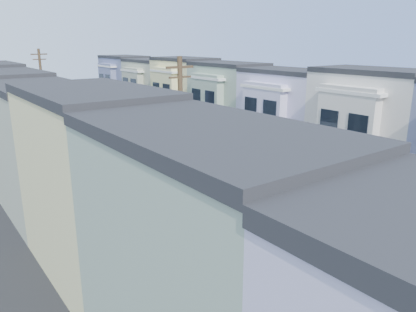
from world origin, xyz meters
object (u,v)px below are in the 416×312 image
at_px(tree_far_r, 147,99).
at_px(utility_pole_near, 181,152).
at_px(tree_e, 32,96).
at_px(parked_right_c, 178,140).
at_px(parked_left_d, 126,176).
at_px(parked_right_d, 141,128).
at_px(parked_left_c, 232,239).
at_px(tree_b, 273,181).
at_px(tree_c, 140,138).
at_px(lead_sedan, 167,151).
at_px(parked_right_b, 345,198).
at_px(parked_left_b, 352,309).
at_px(tree_d, 82,112).
at_px(utility_pole_far, 44,99).
at_px(fedex_truck, 207,154).

xyz_separation_m(tree_far_r, utility_pole_near, (-13.19, -28.28, 1.44)).
relative_size(tree_e, parked_right_c, 1.67).
bearing_deg(tree_far_r, parked_left_d, -123.14).
relative_size(parked_left_d, parked_right_d, 1.35).
bearing_deg(tree_e, parked_left_c, -87.60).
height_order(tree_b, tree_c, tree_b).
height_order(tree_far_r, parked_right_c, tree_far_r).
relative_size(tree_b, tree_c, 1.05).
relative_size(utility_pole_near, lead_sedan, 2.07).
distance_m(tree_e, parked_right_b, 35.71).
height_order(parked_left_b, parked_right_b, parked_right_b).
xyz_separation_m(tree_d, parked_left_d, (1.40, -4.79, -4.49)).
relative_size(lead_sedan, parked_left_d, 0.92).
relative_size(tree_c, lead_sedan, 1.53).
height_order(tree_d, utility_pole_near, utility_pole_near).
height_order(tree_far_r, parked_left_b, tree_far_r).
distance_m(tree_c, parked_right_d, 24.73).
distance_m(parked_left_b, parked_left_c, 7.42).
bearing_deg(lead_sedan, tree_c, -136.60).
bearing_deg(utility_pole_far, tree_d, -90.01).
height_order(parked_left_c, parked_left_d, parked_left_d).
bearing_deg(parked_right_c, tree_far_r, 84.85).
bearing_deg(parked_right_b, fedex_truck, 106.11).
distance_m(lead_sedan, parked_left_b, 25.67).
height_order(utility_pole_far, parked_right_c, utility_pole_far).
height_order(parked_left_c, parked_right_c, parked_left_c).
bearing_deg(parked_right_b, parked_right_c, 90.38).
xyz_separation_m(tree_e, parked_right_d, (11.20, -4.47, -4.25)).
xyz_separation_m(tree_b, parked_right_b, (11.20, 3.98, -4.68)).
xyz_separation_m(fedex_truck, parked_right_d, (3.19, 17.85, -1.18)).
relative_size(parked_left_b, parked_left_c, 1.24).
xyz_separation_m(tree_b, fedex_truck, (8.01, 15.32, -3.61)).
distance_m(tree_b, parked_right_b, 12.77).
distance_m(tree_c, parked_right_c, 17.86).
xyz_separation_m(tree_b, parked_right_d, (11.20, 33.17, -4.79)).
bearing_deg(parked_left_c, tree_d, 97.04).
relative_size(utility_pole_near, parked_right_c, 2.30).
bearing_deg(utility_pole_near, parked_left_b, -82.09).
bearing_deg(parked_right_b, tree_b, -160.06).
height_order(parked_left_b, parked_left_c, parked_left_b).
bearing_deg(lead_sedan, utility_pole_near, -126.40).
distance_m(lead_sedan, parked_right_c, 4.61).
xyz_separation_m(tree_b, parked_left_d, (1.40, 16.99, -4.69)).
relative_size(tree_e, parked_right_d, 1.87).
height_order(tree_d, parked_left_b, tree_d).
height_order(utility_pole_near, lead_sedan, utility_pole_near).
height_order(tree_c, parked_right_b, tree_c).
distance_m(lead_sedan, parked_left_d, 7.94).
bearing_deg(utility_pole_near, lead_sedan, 61.84).
distance_m(tree_d, parked_left_b, 25.52).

